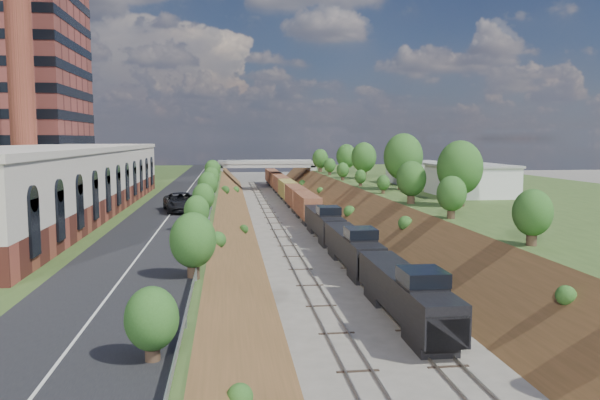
# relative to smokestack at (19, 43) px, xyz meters

# --- Properties ---
(platform_left) EXTENTS (44.00, 180.00, 5.00)m
(platform_left) POSITION_rel_smokestack_xyz_m (3.00, 4.00, -22.50)
(platform_left) COLOR #395121
(platform_left) RESTS_ON ground
(platform_right) EXTENTS (44.00, 180.00, 5.00)m
(platform_right) POSITION_rel_smokestack_xyz_m (69.00, 4.00, -22.50)
(platform_right) COLOR #395121
(platform_right) RESTS_ON ground
(embankment_left) EXTENTS (10.00, 180.00, 10.00)m
(embankment_left) POSITION_rel_smokestack_xyz_m (25.00, 4.00, -25.00)
(embankment_left) COLOR brown
(embankment_left) RESTS_ON ground
(embankment_right) EXTENTS (10.00, 180.00, 10.00)m
(embankment_right) POSITION_rel_smokestack_xyz_m (47.00, 4.00, -25.00)
(embankment_right) COLOR brown
(embankment_right) RESTS_ON ground
(rail_left_track) EXTENTS (1.58, 180.00, 0.18)m
(rail_left_track) POSITION_rel_smokestack_xyz_m (33.40, 4.00, -24.91)
(rail_left_track) COLOR gray
(rail_left_track) RESTS_ON ground
(rail_right_track) EXTENTS (1.58, 180.00, 0.18)m
(rail_right_track) POSITION_rel_smokestack_xyz_m (38.60, 4.00, -24.91)
(rail_right_track) COLOR gray
(rail_right_track) RESTS_ON ground
(road) EXTENTS (8.00, 180.00, 0.10)m
(road) POSITION_rel_smokestack_xyz_m (20.50, 4.00, -19.95)
(road) COLOR black
(road) RESTS_ON platform_left
(guardrail) EXTENTS (0.10, 171.00, 0.70)m
(guardrail) POSITION_rel_smokestack_xyz_m (24.60, 3.80, -19.45)
(guardrail) COLOR #99999E
(guardrail) RESTS_ON platform_left
(commercial_building) EXTENTS (14.30, 62.30, 7.00)m
(commercial_building) POSITION_rel_smokestack_xyz_m (8.00, -18.00, -16.49)
(commercial_building) COLOR brown
(commercial_building) RESTS_ON platform_left
(smokestack) EXTENTS (3.20, 3.20, 40.00)m
(smokestack) POSITION_rel_smokestack_xyz_m (0.00, 0.00, 0.00)
(smokestack) COLOR brown
(smokestack) RESTS_ON platform_left
(overpass) EXTENTS (24.50, 8.30, 7.40)m
(overpass) POSITION_rel_smokestack_xyz_m (36.00, 66.00, -20.08)
(overpass) COLOR gray
(overpass) RESTS_ON ground
(white_building_near) EXTENTS (9.00, 12.00, 4.00)m
(white_building_near) POSITION_rel_smokestack_xyz_m (59.50, -4.00, -18.00)
(white_building_near) COLOR silver
(white_building_near) RESTS_ON platform_right
(white_building_far) EXTENTS (8.00, 10.00, 3.60)m
(white_building_far) POSITION_rel_smokestack_xyz_m (59.00, 18.00, -18.20)
(white_building_far) COLOR silver
(white_building_far) RESTS_ON platform_right
(tree_right_large) EXTENTS (5.25, 5.25, 7.61)m
(tree_right_large) POSITION_rel_smokestack_xyz_m (53.00, -16.00, -15.62)
(tree_right_large) COLOR #473323
(tree_right_large) RESTS_ON platform_right
(tree_left_crest) EXTENTS (2.45, 2.45, 3.55)m
(tree_left_crest) POSITION_rel_smokestack_xyz_m (24.20, -36.00, -17.96)
(tree_left_crest) COLOR #473323
(tree_left_crest) RESTS_ON platform_left
(freight_train) EXTENTS (2.74, 140.58, 4.55)m
(freight_train) POSITION_rel_smokestack_xyz_m (38.60, 23.22, -22.58)
(freight_train) COLOR black
(freight_train) RESTS_ON ground
(suv) EXTENTS (4.55, 7.66, 2.00)m
(suv) POSITION_rel_smokestack_xyz_m (21.46, -17.97, -18.90)
(suv) COLOR black
(suv) RESTS_ON road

